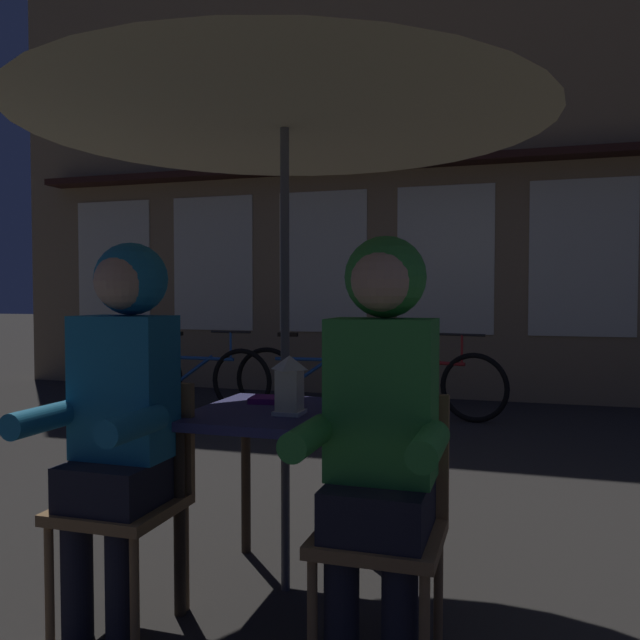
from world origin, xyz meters
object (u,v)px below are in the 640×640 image
Objects in this scene: patio_umbrella at (284,80)px; bicycle_nearest at (197,377)px; lantern at (290,383)px; person_right_hooded at (380,407)px; person_left_hooded at (121,394)px; bicycle_second at (315,379)px; bicycle_third at (422,382)px; chair_right at (383,512)px; book at (274,400)px; cafe_table at (285,435)px; chair_left at (131,487)px.

bicycle_nearest is at bearing 122.56° from patio_umbrella.
person_right_hooded is (0.43, -0.34, -0.01)m from lantern.
person_left_hooded is 0.83× the size of bicycle_second.
bicycle_second is (1.21, 0.24, 0.00)m from bicycle_nearest.
chair_right is at bearing -83.64° from bicycle_third.
patio_umbrella reaches higher than chair_right.
chair_right is 0.52× the size of bicycle_nearest.
person_left_hooded is at bearing -81.94° from bicycle_second.
bicycle_third is (0.49, 4.30, -0.50)m from person_left_hooded.
chair_right is 0.83m from book.
chair_right is (0.48, -0.37, -1.57)m from patio_umbrella.
cafe_table is at bearing 0.00° from patio_umbrella.
person_left_hooded is at bearing -138.43° from patio_umbrella.
patio_umbrella is at bearing 41.57° from person_left_hooded.
patio_umbrella is at bearing -57.44° from bicycle_nearest.
bicycle_third is (-0.47, 4.25, -0.14)m from chair_right.
chair_left reaches higher than bicycle_second.
chair_right is (0.96, 0.00, 0.00)m from chair_left.
chair_left is at bearing -81.83° from bicycle_second.
chair_right is 4.35× the size of book.
person_left_hooded is at bearing 180.00° from person_right_hooded.
chair_right reaches higher than book.
chair_left is 1.03m from person_right_hooded.
cafe_table is 0.45× the size of bicycle_third.
lantern is 1.16× the size of book.
book is (-0.59, 0.53, 0.26)m from chair_right.
lantern is 0.63m from person_left_hooded.
person_right_hooded is at bearing -69.82° from bicycle_second.
lantern is (0.05, -0.09, 0.22)m from cafe_table.
bicycle_nearest is (-2.77, 4.01, -0.50)m from person_right_hooded.
person_right_hooded is (0.96, 0.00, 0.00)m from person_left_hooded.
chair_left is (-0.48, -0.37, -1.57)m from patio_umbrella.
patio_umbrella is 4.33m from bicycle_second.
person_left_hooded is (-0.00, -0.06, 0.36)m from chair_left.
bicycle_nearest is 1.00× the size of bicycle_second.
person_right_hooded is at bearing 0.00° from person_left_hooded.
patio_umbrella is 2.66× the size of chair_left.
bicycle_nearest is 4.08m from book.
chair_right is 0.52× the size of bicycle_second.
cafe_table is at bearing 142.45° from chair_right.
bicycle_third reaches higher than book.
patio_umbrella is 10.00× the size of lantern.
bicycle_second is (-0.60, 4.25, -0.50)m from person_left_hooded.
chair_left is 4.24m from bicycle_second.
bicycle_nearest is (-2.77, 3.96, -0.14)m from chair_right.
person_right_hooded is at bearing -41.57° from cafe_table.
patio_umbrella is 4.24m from bicycle_third.
bicycle_third is at bearing 96.36° from chair_right.
cafe_table is 3.98m from bicycle_second.
person_right_hooded is (0.96, -0.06, 0.36)m from chair_left.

